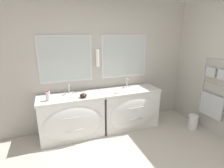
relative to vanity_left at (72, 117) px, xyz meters
name	(u,v)px	position (x,y,z in m)	size (l,w,h in m)	color
wall_back	(100,64)	(0.68, 0.36, 0.89)	(5.49, 0.15, 2.60)	#B2ADA3
wall_right	(222,69)	(2.65, -0.79, 0.88)	(0.13, 4.05, 2.60)	#B2ADA3
vanity_left	(72,117)	(0.00, 0.00, 0.00)	(1.19, 0.60, 0.81)	white
vanity_right	(130,108)	(1.20, 0.00, 0.00)	(1.19, 0.60, 0.81)	white
faucet_left	(69,89)	(0.00, 0.16, 0.49)	(0.17, 0.12, 0.20)	silver
faucet_right	(127,83)	(1.20, 0.16, 0.49)	(0.17, 0.12, 0.20)	silver
toiletry_bottle	(48,96)	(-0.37, -0.05, 0.48)	(0.07, 0.07, 0.18)	silver
amenity_bowl	(83,95)	(0.21, -0.11, 0.43)	(0.13, 0.13, 0.08)	black
soap_dish	(117,93)	(0.85, -0.12, 0.41)	(0.08, 0.06, 0.04)	white
waste_bin	(193,121)	(2.39, -0.55, -0.26)	(0.19, 0.19, 0.29)	silver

